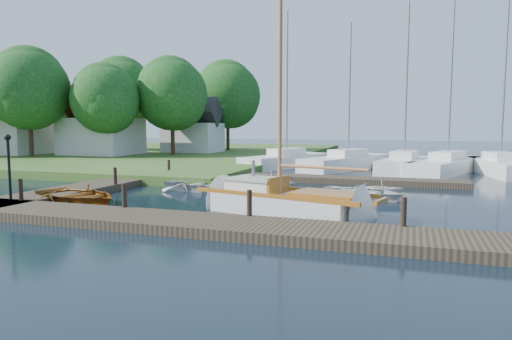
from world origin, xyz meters
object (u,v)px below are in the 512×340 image
(house_b, at_px, (13,129))
(marina_boat_2, at_px, (404,163))
(tree_7, at_px, (228,95))
(marina_boat_3, at_px, (448,164))
(marina_boat_1, at_px, (348,161))
(tree_3, at_px, (172,94))
(marina_boat_0, at_px, (287,160))
(house_c, at_px, (193,130))
(mooring_post_5, at_px, (169,167))
(mooring_post_3, at_px, (404,212))
(tender_a, at_px, (200,183))
(mooring_post_1, at_px, (124,196))
(tree_2, at_px, (106,99))
(tender_b, at_px, (273,180))
(tree_1, at_px, (29,89))
(tender_d, at_px, (383,185))
(mooring_post_2, at_px, (249,203))
(dinghy, at_px, (77,193))
(house_a, at_px, (101,127))
(sailboat, at_px, (289,204))
(lamp_post, at_px, (9,158))
(marina_boat_4, at_px, (500,166))
(tree_5, at_px, (45,103))
(mooring_post_0, at_px, (21,189))
(mooring_post_4, at_px, (115,176))
(tree_4, at_px, (122,93))
(tender_c, at_px, (361,190))

(house_b, bearing_deg, marina_boat_2, -0.94)
(tree_7, bearing_deg, marina_boat_3, -30.90)
(marina_boat_1, bearing_deg, tree_3, 101.39)
(marina_boat_0, relative_size, house_c, 2.13)
(mooring_post_5, height_order, tree_3, tree_3)
(mooring_post_3, bearing_deg, tender_a, 145.76)
(marina_boat_2, height_order, house_b, marina_boat_2)
(mooring_post_1, xyz_separation_m, tree_2, (-15.00, 19.05, 4.55))
(marina_boat_0, height_order, marina_boat_3, marina_boat_3)
(tender_b, xyz_separation_m, tree_1, (-24.14, 9.96, 5.54))
(mooring_post_5, bearing_deg, house_c, 112.38)
(mooring_post_1, height_order, tender_d, mooring_post_1)
(mooring_post_2, bearing_deg, dinghy, 169.33)
(house_a, height_order, house_b, house_a)
(sailboat, height_order, tree_1, tree_1)
(dinghy, bearing_deg, lamp_post, 144.41)
(lamp_post, relative_size, marina_boat_2, 0.22)
(dinghy, bearing_deg, marina_boat_4, -30.08)
(mooring_post_1, relative_size, marina_boat_0, 0.07)
(mooring_post_2, distance_m, sailboat, 2.26)
(sailboat, height_order, tree_5, sailboat)
(tender_a, bearing_deg, marina_boat_1, -10.97)
(marina_boat_4, bearing_deg, mooring_post_0, 124.82)
(mooring_post_4, bearing_deg, house_c, 107.65)
(mooring_post_1, height_order, marina_boat_1, marina_boat_1)
(tree_4, bearing_deg, tree_5, -165.96)
(tree_3, bearing_deg, marina_boat_0, -18.05)
(tender_d, bearing_deg, tree_4, 53.61)
(tree_2, xyz_separation_m, tree_3, (4.00, 4.00, 0.56))
(mooring_post_0, distance_m, mooring_post_3, 13.50)
(house_a, bearing_deg, marina_boat_1, -3.97)
(marina_boat_1, height_order, tree_7, marina_boat_1)
(mooring_post_3, height_order, tree_2, tree_2)
(mooring_post_3, height_order, marina_boat_3, marina_boat_3)
(mooring_post_4, bearing_deg, mooring_post_5, 90.00)
(sailboat, relative_size, marina_boat_0, 0.87)
(tree_1, bearing_deg, tender_a, -27.41)
(sailboat, distance_m, tender_a, 6.82)
(tender_d, xyz_separation_m, tree_2, (-23.02, 11.73, 4.77))
(house_a, relative_size, tree_5, 0.78)
(house_a, xyz_separation_m, tree_7, (8.00, 10.05, 3.24))
(marina_boat_4, distance_m, tree_2, 29.77)
(mooring_post_1, xyz_separation_m, mooring_post_2, (4.50, 0.00, 0.00))
(mooring_post_0, distance_m, house_b, 28.03)
(marina_boat_4, height_order, house_b, marina_boat_4)
(marina_boat_4, distance_m, house_c, 26.80)
(tender_c, bearing_deg, marina_boat_0, 45.68)
(mooring_post_3, xyz_separation_m, tender_d, (-0.98, 7.32, -0.22))
(tender_b, relative_size, house_c, 0.40)
(marina_boat_1, distance_m, marina_boat_2, 3.92)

